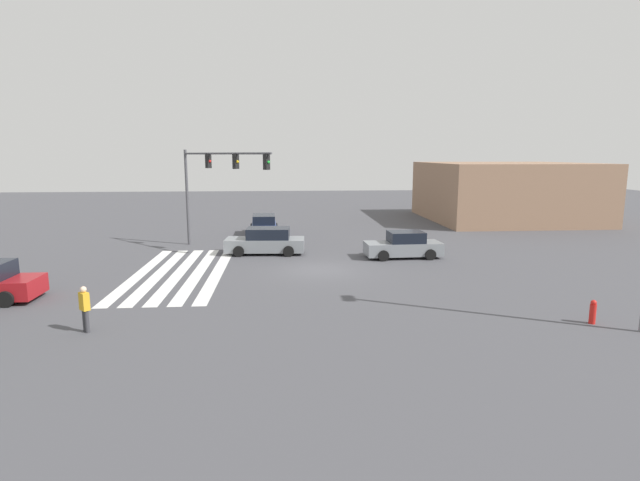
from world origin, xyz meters
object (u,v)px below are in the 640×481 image
(fire_hydrant, at_px, (593,312))
(traffic_signal_mast, at_px, (214,175))
(pedestrian, at_px, (85,307))
(car_3, at_px, (264,225))
(car_1, at_px, (404,246))
(car_2, at_px, (266,242))

(fire_hydrant, bearing_deg, traffic_signal_mast, -134.97)
(pedestrian, bearing_deg, car_3, 30.52)
(car_1, height_order, pedestrian, pedestrian)
(car_2, height_order, car_3, car_2)
(traffic_signal_mast, bearing_deg, fire_hydrant, 0.03)
(car_3, distance_m, pedestrian, 20.81)
(car_3, bearing_deg, pedestrian, -16.54)
(car_1, bearing_deg, car_2, -14.56)
(car_2, xyz_separation_m, car_3, (-7.08, -0.37, -0.02))
(car_1, relative_size, car_3, 0.96)
(car_1, relative_size, car_2, 0.93)
(car_1, distance_m, fire_hydrant, 12.41)
(car_2, bearing_deg, car_3, -83.50)
(traffic_signal_mast, relative_size, fire_hydrant, 7.20)
(traffic_signal_mast, distance_m, fire_hydrant, 21.65)
(car_2, distance_m, fire_hydrant, 17.99)
(traffic_signal_mast, bearing_deg, car_2, 19.72)
(car_3, relative_size, pedestrian, 2.92)
(fire_hydrant, bearing_deg, car_1, -161.72)
(traffic_signal_mast, xyz_separation_m, pedestrian, (14.56, -2.43, -3.79))
(car_2, bearing_deg, fire_hydrant, 134.77)
(car_2, distance_m, pedestrian, 14.21)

